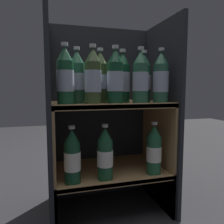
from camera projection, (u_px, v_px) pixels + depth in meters
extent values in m
cube|color=#23262B|center=(101.00, 113.00, 1.29)|extent=(0.60, 0.02, 0.98)
cube|color=#23262B|center=(49.00, 120.00, 1.03)|extent=(0.02, 0.41, 0.98)
cube|color=#23262B|center=(161.00, 115.00, 1.18)|extent=(0.02, 0.41, 0.98)
cube|color=tan|center=(109.00, 170.00, 1.13)|extent=(0.56, 0.37, 0.02)
cube|color=tan|center=(119.00, 183.00, 0.97)|extent=(0.56, 0.02, 0.03)
cube|color=tan|center=(55.00, 197.00, 1.07)|extent=(0.01, 0.37, 0.20)
cube|color=tan|center=(157.00, 184.00, 1.22)|extent=(0.01, 0.37, 0.20)
cube|color=tan|center=(109.00, 104.00, 1.10)|extent=(0.56, 0.37, 0.02)
cube|color=tan|center=(119.00, 106.00, 0.93)|extent=(0.56, 0.02, 0.03)
cube|color=tan|center=(54.00, 163.00, 1.05)|extent=(0.01, 0.37, 0.55)
cube|color=tan|center=(157.00, 154.00, 1.20)|extent=(0.01, 0.37, 0.55)
cylinder|color=#194C2D|center=(65.00, 83.00, 0.91)|extent=(0.07, 0.07, 0.18)
cylinder|color=#9EA8BC|center=(65.00, 81.00, 0.90)|extent=(0.07, 0.07, 0.09)
cone|color=#194C2D|center=(65.00, 54.00, 0.89)|extent=(0.07, 0.07, 0.06)
cylinder|color=#B7B7BC|center=(65.00, 44.00, 0.89)|extent=(0.03, 0.03, 0.01)
cylinder|color=#384C28|center=(93.00, 83.00, 0.94)|extent=(0.07, 0.07, 0.18)
cylinder|color=#9EA8BC|center=(93.00, 81.00, 0.94)|extent=(0.07, 0.07, 0.09)
cone|color=#384C28|center=(93.00, 55.00, 0.92)|extent=(0.07, 0.07, 0.06)
cylinder|color=#B7B7BC|center=(93.00, 46.00, 0.92)|extent=(0.03, 0.03, 0.01)
cylinder|color=#144228|center=(115.00, 83.00, 0.96)|extent=(0.07, 0.07, 0.18)
cylinder|color=#9EA8BC|center=(115.00, 81.00, 0.96)|extent=(0.07, 0.07, 0.09)
cone|color=#144228|center=(115.00, 56.00, 0.95)|extent=(0.07, 0.07, 0.06)
cylinder|color=#B7B7BC|center=(115.00, 47.00, 0.95)|extent=(0.03, 0.03, 0.01)
cylinder|color=#285B42|center=(140.00, 84.00, 1.00)|extent=(0.07, 0.07, 0.18)
cylinder|color=#9EA8BC|center=(140.00, 82.00, 1.00)|extent=(0.07, 0.07, 0.09)
cone|color=#285B42|center=(141.00, 57.00, 0.98)|extent=(0.07, 0.07, 0.06)
cylinder|color=#B7B7BC|center=(141.00, 48.00, 0.98)|extent=(0.03, 0.03, 0.01)
cylinder|color=#285B42|center=(161.00, 84.00, 1.02)|extent=(0.07, 0.07, 0.18)
cylinder|color=#9EA8BC|center=(161.00, 82.00, 1.02)|extent=(0.07, 0.07, 0.09)
cone|color=#285B42|center=(161.00, 58.00, 1.01)|extent=(0.07, 0.07, 0.06)
cylinder|color=#B7B7BC|center=(162.00, 49.00, 1.01)|extent=(0.03, 0.03, 0.01)
cylinder|color=#285B42|center=(77.00, 84.00, 1.00)|extent=(0.07, 0.07, 0.18)
cylinder|color=#9EA8BC|center=(77.00, 82.00, 1.00)|extent=(0.07, 0.07, 0.08)
cone|color=#285B42|center=(77.00, 57.00, 0.98)|extent=(0.07, 0.07, 0.06)
cylinder|color=#B7B7BC|center=(77.00, 48.00, 0.98)|extent=(0.03, 0.03, 0.01)
cylinder|color=#384C28|center=(100.00, 84.00, 1.03)|extent=(0.07, 0.07, 0.18)
cylinder|color=#9EA8BC|center=(100.00, 82.00, 1.03)|extent=(0.07, 0.07, 0.07)
cone|color=#384C28|center=(100.00, 58.00, 1.01)|extent=(0.07, 0.07, 0.06)
cylinder|color=#B7B7BC|center=(100.00, 49.00, 1.01)|extent=(0.03, 0.03, 0.01)
cylinder|color=#144228|center=(122.00, 84.00, 1.06)|extent=(0.07, 0.07, 0.18)
cylinder|color=#9EA8BC|center=(122.00, 82.00, 1.06)|extent=(0.07, 0.07, 0.09)
cone|color=#144228|center=(123.00, 59.00, 1.04)|extent=(0.07, 0.07, 0.06)
cylinder|color=#B7B7BC|center=(123.00, 51.00, 1.04)|extent=(0.03, 0.03, 0.01)
cylinder|color=#285B42|center=(144.00, 84.00, 1.09)|extent=(0.07, 0.07, 0.18)
cylinder|color=#9EA8BC|center=(144.00, 82.00, 1.09)|extent=(0.07, 0.07, 0.07)
cone|color=#285B42|center=(144.00, 59.00, 1.07)|extent=(0.07, 0.07, 0.06)
cylinder|color=#B7B7BC|center=(144.00, 52.00, 1.07)|extent=(0.03, 0.03, 0.01)
cylinder|color=#144228|center=(72.00, 163.00, 0.95)|extent=(0.07, 0.07, 0.18)
cylinder|color=silver|center=(72.00, 161.00, 0.95)|extent=(0.07, 0.07, 0.08)
cone|color=#144228|center=(72.00, 136.00, 0.94)|extent=(0.07, 0.07, 0.06)
cylinder|color=#B7B7BC|center=(72.00, 127.00, 0.93)|extent=(0.03, 0.03, 0.01)
cylinder|color=#194C2D|center=(105.00, 160.00, 0.99)|extent=(0.07, 0.07, 0.18)
cylinder|color=silver|center=(105.00, 158.00, 0.99)|extent=(0.07, 0.07, 0.07)
cone|color=#194C2D|center=(105.00, 134.00, 0.98)|extent=(0.07, 0.07, 0.06)
cylinder|color=#B7B7BC|center=(105.00, 126.00, 0.97)|extent=(0.03, 0.03, 0.01)
cylinder|color=#1E5638|center=(154.00, 155.00, 1.05)|extent=(0.07, 0.07, 0.18)
cylinder|color=silver|center=(154.00, 154.00, 1.05)|extent=(0.07, 0.07, 0.07)
cone|color=#1E5638|center=(154.00, 131.00, 1.04)|extent=(0.07, 0.07, 0.06)
cylinder|color=#B7B7BC|center=(154.00, 123.00, 1.04)|extent=(0.03, 0.03, 0.01)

